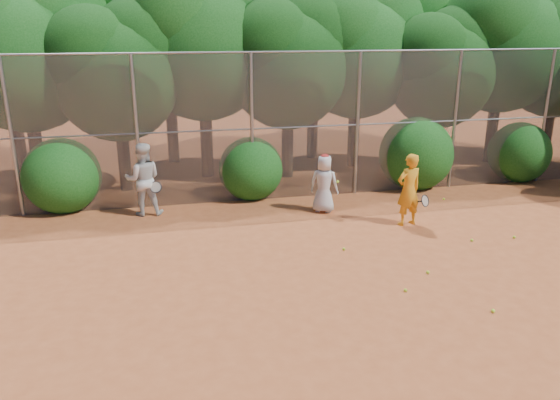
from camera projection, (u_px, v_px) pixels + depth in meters
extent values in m
plane|color=#A24C24|center=(363.00, 295.00, 9.91)|extent=(80.00, 80.00, 0.00)
cylinder|color=gray|center=(12.00, 139.00, 13.42)|extent=(0.09, 0.09, 4.00)
cylinder|color=gray|center=(137.00, 134.00, 14.04)|extent=(0.09, 0.09, 4.00)
cylinder|color=gray|center=(252.00, 129.00, 14.66)|extent=(0.09, 0.09, 4.00)
cylinder|color=gray|center=(357.00, 125.00, 15.27)|extent=(0.09, 0.09, 4.00)
cylinder|color=gray|center=(455.00, 121.00, 15.89)|extent=(0.09, 0.09, 4.00)
cylinder|color=gray|center=(545.00, 117.00, 16.50)|extent=(0.09, 0.09, 4.00)
cylinder|color=gray|center=(288.00, 52.00, 14.24)|extent=(20.00, 0.05, 0.05)
cylinder|color=gray|center=(288.00, 127.00, 14.86)|extent=(20.00, 0.04, 0.04)
cube|color=slate|center=(288.00, 127.00, 14.86)|extent=(20.00, 0.02, 4.00)
cylinder|color=black|center=(36.00, 147.00, 15.97)|extent=(0.38, 0.38, 2.52)
sphere|color=#124A14|center=(24.00, 60.00, 15.21)|extent=(4.03, 4.03, 4.03)
sphere|color=#124A14|center=(52.00, 22.00, 15.44)|extent=(3.23, 3.23, 3.23)
cylinder|color=black|center=(124.00, 154.00, 15.89)|extent=(0.36, 0.36, 2.17)
sphere|color=black|center=(117.00, 79.00, 15.23)|extent=(3.47, 3.47, 3.47)
sphere|color=black|center=(140.00, 46.00, 15.43)|extent=(2.78, 2.78, 2.78)
sphere|color=black|center=(91.00, 55.00, 14.65)|extent=(2.60, 2.60, 2.60)
cylinder|color=black|center=(206.00, 135.00, 17.26)|extent=(0.39, 0.39, 2.66)
sphere|color=#124A14|center=(203.00, 50.00, 16.45)|extent=(4.26, 4.26, 4.26)
sphere|color=#124A14|center=(228.00, 13.00, 16.69)|extent=(3.40, 3.40, 3.40)
sphere|color=#124A14|center=(176.00, 20.00, 15.74)|extent=(3.19, 3.19, 3.19)
cylinder|color=black|center=(287.00, 141.00, 17.27)|extent=(0.37, 0.37, 2.27)
sphere|color=black|center=(288.00, 69.00, 16.58)|extent=(3.64, 3.64, 3.64)
sphere|color=black|center=(308.00, 38.00, 16.79)|extent=(2.91, 2.91, 2.91)
sphere|color=black|center=(269.00, 45.00, 15.97)|extent=(2.73, 2.73, 2.73)
cylinder|color=black|center=(354.00, 131.00, 18.50)|extent=(0.38, 0.38, 2.45)
sphere|color=#124A14|center=(357.00, 58.00, 17.76)|extent=(3.92, 3.92, 3.92)
sphere|color=#124A14|center=(376.00, 26.00, 17.98)|extent=(3.14, 3.14, 3.14)
sphere|color=#124A14|center=(340.00, 33.00, 17.10)|extent=(2.94, 2.94, 2.94)
cylinder|color=black|center=(435.00, 139.00, 18.14)|extent=(0.36, 0.36, 2.10)
sphere|color=black|center=(440.00, 75.00, 17.51)|extent=(3.36, 3.36, 3.36)
sphere|color=black|center=(457.00, 48.00, 17.70)|extent=(2.69, 2.69, 2.69)
sphere|color=black|center=(429.00, 55.00, 16.94)|extent=(2.52, 2.52, 2.52)
cylinder|color=black|center=(493.00, 125.00, 19.14)|extent=(0.39, 0.39, 2.59)
sphere|color=#124A14|center=(502.00, 50.00, 18.35)|extent=(4.14, 4.14, 4.14)
sphere|color=#124A14|center=(520.00, 18.00, 18.59)|extent=(3.32, 3.32, 3.32)
sphere|color=#124A14|center=(491.00, 25.00, 17.66)|extent=(3.11, 3.11, 3.11)
cylinder|color=black|center=(547.00, 128.00, 19.31)|extent=(0.37, 0.37, 2.31)
sphere|color=black|center=(558.00, 63.00, 18.61)|extent=(3.70, 3.70, 3.70)
sphere|color=black|center=(550.00, 41.00, 17.99)|extent=(2.77, 2.77, 2.77)
cylinder|color=black|center=(17.00, 132.00, 17.89)|extent=(0.39, 0.39, 2.62)
sphere|color=#124A14|center=(5.00, 51.00, 17.09)|extent=(4.20, 4.20, 4.20)
sphere|color=#124A14|center=(32.00, 16.00, 17.33)|extent=(3.36, 3.36, 3.36)
cylinder|color=black|center=(172.00, 122.00, 19.07)|extent=(0.40, 0.40, 2.80)
sphere|color=#124A14|center=(167.00, 41.00, 18.22)|extent=(4.48, 4.48, 4.48)
sphere|color=#124A14|center=(191.00, 6.00, 18.48)|extent=(3.58, 3.58, 3.58)
sphere|color=#124A14|center=(140.00, 12.00, 17.47)|extent=(3.36, 3.36, 3.36)
cylinder|color=black|center=(312.00, 123.00, 19.77)|extent=(0.38, 0.38, 2.52)
sphere|color=#124A14|center=(314.00, 53.00, 19.01)|extent=(4.03, 4.03, 4.03)
sphere|color=#124A14|center=(333.00, 22.00, 19.24)|extent=(3.23, 3.23, 3.23)
sphere|color=#124A14|center=(297.00, 29.00, 18.33)|extent=(3.02, 3.02, 3.02)
cylinder|color=black|center=(420.00, 113.00, 21.22)|extent=(0.40, 0.40, 2.73)
sphere|color=#124A14|center=(425.00, 42.00, 20.39)|extent=(4.37, 4.37, 4.37)
sphere|color=#124A14|center=(444.00, 11.00, 20.64)|extent=(3.49, 3.49, 3.49)
sphere|color=#124A14|center=(412.00, 17.00, 19.66)|extent=(3.28, 3.28, 3.28)
sphere|color=#124A14|center=(62.00, 172.00, 14.22)|extent=(2.00, 2.00, 2.00)
sphere|color=#124A14|center=(251.00, 166.00, 15.27)|extent=(1.80, 1.80, 1.80)
sphere|color=#124A14|center=(416.00, 150.00, 16.24)|extent=(2.20, 2.20, 2.20)
sphere|color=#124A14|center=(519.00, 150.00, 17.00)|extent=(1.90, 1.90, 1.90)
imported|color=orange|center=(409.00, 190.00, 13.12)|extent=(0.73, 0.56, 1.78)
torus|color=black|center=(425.00, 201.00, 13.08)|extent=(0.32, 0.27, 0.29)
cylinder|color=black|center=(417.00, 202.00, 13.24)|extent=(0.17, 0.25, 0.13)
imported|color=silver|center=(324.00, 184.00, 14.09)|extent=(0.89, 0.79, 1.52)
ellipsoid|color=#A21A17|center=(325.00, 156.00, 13.86)|extent=(0.22, 0.22, 0.13)
sphere|color=#BCE72A|center=(338.00, 182.00, 13.94)|extent=(0.07, 0.07, 0.07)
imported|color=silver|center=(143.00, 179.00, 13.83)|extent=(0.93, 0.74, 1.87)
torus|color=black|center=(156.00, 187.00, 13.65)|extent=(0.32, 0.17, 0.29)
cylinder|color=black|center=(157.00, 188.00, 13.87)|extent=(0.06, 0.27, 0.13)
sphere|color=#BCE72A|center=(428.00, 272.00, 10.75)|extent=(0.07, 0.07, 0.07)
sphere|color=#BCE72A|center=(472.00, 240.00, 12.33)|extent=(0.07, 0.07, 0.07)
sphere|color=#BCE72A|center=(493.00, 311.00, 9.30)|extent=(0.07, 0.07, 0.07)
sphere|color=#BCE72A|center=(514.00, 237.00, 12.51)|extent=(0.07, 0.07, 0.07)
sphere|color=#BCE72A|center=(405.00, 290.00, 10.02)|extent=(0.07, 0.07, 0.07)
sphere|color=#BCE72A|center=(444.00, 199.00, 15.22)|extent=(0.07, 0.07, 0.07)
sphere|color=#BCE72A|center=(344.00, 249.00, 11.85)|extent=(0.07, 0.07, 0.07)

